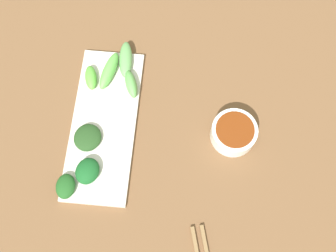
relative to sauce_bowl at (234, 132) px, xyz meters
name	(u,v)px	position (x,y,z in m)	size (l,w,h in m)	color
tabletop	(162,120)	(0.16, -0.03, -0.03)	(2.10, 2.10, 0.02)	brown
sauce_bowl	(234,132)	(0.00, 0.00, 0.00)	(0.10, 0.10, 0.04)	white
serving_plate	(104,124)	(0.29, 0.00, -0.02)	(0.14, 0.36, 0.01)	silver
broccoli_leafy_0	(88,138)	(0.32, 0.04, 0.00)	(0.06, 0.06, 0.02)	#23451D
broccoli_stalk_1	(126,59)	(0.26, -0.16, 0.00)	(0.03, 0.09, 0.02)	#65A45A
broccoli_stalk_2	(131,84)	(0.24, -0.10, 0.00)	(0.02, 0.07, 0.03)	#60A952
broccoli_leafy_3	(87,171)	(0.31, 0.12, 0.00)	(0.05, 0.06, 0.03)	#175523
broccoli_leafy_4	(66,186)	(0.35, 0.15, 0.00)	(0.04, 0.05, 0.02)	#1F531F
broccoli_stalk_5	(91,78)	(0.33, -0.10, 0.00)	(0.03, 0.06, 0.02)	#5DB43F
broccoli_stalk_6	(109,71)	(0.29, -0.12, 0.00)	(0.03, 0.10, 0.03)	#65BC50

